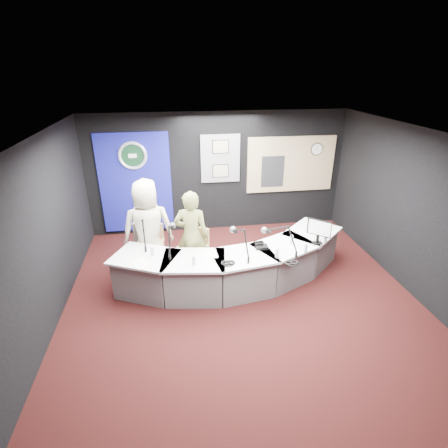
{
  "coord_description": "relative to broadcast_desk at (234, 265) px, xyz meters",
  "views": [
    {
      "loc": [
        -1.07,
        -4.85,
        3.72
      ],
      "look_at": [
        -0.2,
        0.8,
        1.1
      ],
      "focal_mm": 28.0,
      "sensor_mm": 36.0,
      "label": 1
    }
  ],
  "objects": [
    {
      "name": "ground",
      "position": [
        0.05,
        -0.55,
        -0.38
      ],
      "size": [
        6.0,
        6.0,
        0.0
      ],
      "primitive_type": "plane",
      "color": "black",
      "rests_on": "ground"
    },
    {
      "name": "ceiling",
      "position": [
        0.05,
        -0.55,
        2.42
      ],
      "size": [
        6.0,
        6.0,
        0.02
      ],
      "primitive_type": "cube",
      "color": "silver",
      "rests_on": "ground"
    },
    {
      "name": "wall_back",
      "position": [
        0.05,
        2.45,
        1.02
      ],
      "size": [
        6.0,
        0.02,
        2.8
      ],
      "primitive_type": "cube",
      "color": "black",
      "rests_on": "ground"
    },
    {
      "name": "wall_front",
      "position": [
        0.05,
        -3.55,
        1.02
      ],
      "size": [
        6.0,
        0.02,
        2.8
      ],
      "primitive_type": "cube",
      "color": "black",
      "rests_on": "ground"
    },
    {
      "name": "wall_left",
      "position": [
        -2.95,
        -0.55,
        1.02
      ],
      "size": [
        0.02,
        6.0,
        2.8
      ],
      "primitive_type": "cube",
      "color": "black",
      "rests_on": "ground"
    },
    {
      "name": "wall_right",
      "position": [
        3.05,
        -0.55,
        1.02
      ],
      "size": [
        0.02,
        6.0,
        2.8
      ],
      "primitive_type": "cube",
      "color": "black",
      "rests_on": "ground"
    },
    {
      "name": "broadcast_desk",
      "position": [
        0.0,
        0.0,
        0.0
      ],
      "size": [
        4.5,
        1.9,
        0.75
      ],
      "primitive_type": null,
      "color": "silver",
      "rests_on": "ground"
    },
    {
      "name": "backdrop_panel",
      "position": [
        -1.85,
        2.42,
        0.88
      ],
      "size": [
        1.6,
        0.05,
        2.3
      ],
      "primitive_type": "cube",
      "color": "navy",
      "rests_on": "wall_back"
    },
    {
      "name": "agency_seal",
      "position": [
        -1.85,
        2.38,
        1.52
      ],
      "size": [
        0.63,
        0.07,
        0.63
      ],
      "primitive_type": "torus",
      "rotation": [
        1.57,
        0.0,
        0.0
      ],
      "color": "silver",
      "rests_on": "backdrop_panel"
    },
    {
      "name": "seal_center",
      "position": [
        -1.85,
        2.38,
        1.52
      ],
      "size": [
        0.48,
        0.01,
        0.48
      ],
      "primitive_type": "cylinder",
      "rotation": [
        1.57,
        0.0,
        0.0
      ],
      "color": "black",
      "rests_on": "backdrop_panel"
    },
    {
      "name": "pinboard",
      "position": [
        0.1,
        2.42,
        1.38
      ],
      "size": [
        0.9,
        0.04,
        1.1
      ],
      "primitive_type": "cube",
      "color": "slate",
      "rests_on": "wall_back"
    },
    {
      "name": "framed_photo_upper",
      "position": [
        0.1,
        2.39,
        1.65
      ],
      "size": [
        0.34,
        0.02,
        0.27
      ],
      "primitive_type": "cube",
      "color": "gray",
      "rests_on": "pinboard"
    },
    {
      "name": "framed_photo_lower",
      "position": [
        0.1,
        2.39,
        1.09
      ],
      "size": [
        0.34,
        0.02,
        0.27
      ],
      "primitive_type": "cube",
      "color": "gray",
      "rests_on": "pinboard"
    },
    {
      "name": "booth_window_frame",
      "position": [
        1.8,
        2.42,
        1.18
      ],
      "size": [
        2.12,
        0.06,
        1.32
      ],
      "primitive_type": "cube",
      "color": "tan",
      "rests_on": "wall_back"
    },
    {
      "name": "booth_glow",
      "position": [
        1.8,
        2.41,
        1.18
      ],
      "size": [
        2.0,
        0.02,
        1.2
      ],
      "primitive_type": "cube",
      "color": "#FFEFA1",
      "rests_on": "booth_window_frame"
    },
    {
      "name": "equipment_rack",
      "position": [
        1.35,
        2.39,
        1.03
      ],
      "size": [
        0.55,
        0.02,
        0.75
      ],
      "primitive_type": "cube",
      "color": "black",
      "rests_on": "booth_window_frame"
    },
    {
      "name": "wall_clock",
      "position": [
        2.4,
        2.39,
        1.52
      ],
      "size": [
        0.28,
        0.01,
        0.28
      ],
      "primitive_type": "cylinder",
      "rotation": [
        1.57,
        0.0,
        0.0
      ],
      "color": "white",
      "rests_on": "booth_window_frame"
    },
    {
      "name": "armchair_left",
      "position": [
        -1.52,
        0.57,
        0.06
      ],
      "size": [
        0.55,
        0.55,
        0.87
      ],
      "primitive_type": null,
      "rotation": [
        0.0,
        0.0,
        -0.13
      ],
      "color": "#A97F4D",
      "rests_on": "ground"
    },
    {
      "name": "armchair_right",
      "position": [
        -0.74,
        0.33,
        0.1
      ],
      "size": [
        0.74,
        0.74,
        0.95
      ],
      "primitive_type": null,
      "rotation": [
        0.0,
        0.0,
        -0.58
      ],
      "color": "#A97F4D",
      "rests_on": "ground"
    },
    {
      "name": "draped_jacket",
      "position": [
        -1.57,
        0.82,
        0.24
      ],
      "size": [
        0.51,
        0.16,
        0.7
      ],
      "primitive_type": "cube",
      "rotation": [
        0.0,
        0.0,
        -0.13
      ],
      "color": "slate",
      "rests_on": "armchair_left"
    },
    {
      "name": "person_man",
      "position": [
        -1.52,
        0.57,
        0.57
      ],
      "size": [
        0.98,
        0.69,
        1.9
      ],
      "primitive_type": "imported",
      "rotation": [
        0.0,
        0.0,
        3.24
      ],
      "color": "beige",
      "rests_on": "ground"
    },
    {
      "name": "person_woman",
      "position": [
        -0.74,
        0.33,
        0.49
      ],
      "size": [
        0.71,
        0.56,
        1.73
      ],
      "primitive_type": "imported",
      "rotation": [
        0.0,
        0.0,
        2.9
      ],
      "color": "olive",
      "rests_on": "ground"
    },
    {
      "name": "computer_monitor",
      "position": [
        1.51,
        -0.09,
        0.7
      ],
      "size": [
        0.35,
        0.31,
        0.3
      ],
      "primitive_type": "cube",
      "rotation": [
        0.0,
        0.0,
        -0.73
      ],
      "color": "black",
      "rests_on": "broadcast_desk"
    },
    {
      "name": "desk_phone",
      "position": [
        0.47,
        -0.11,
        0.4
      ],
      "size": [
        0.22,
        0.18,
        0.05
      ],
      "primitive_type": "cube",
      "rotation": [
        0.0,
        0.0,
        -0.08
      ],
      "color": "black",
      "rests_on": "broadcast_desk"
    },
    {
      "name": "headphones_near",
      "position": [
        0.82,
        -0.71,
        0.39
      ],
      "size": [
        0.22,
        0.22,
        0.04
      ],
      "primitive_type": "torus",
      "color": "black",
      "rests_on": "broadcast_desk"
    },
    {
      "name": "headphones_far",
      "position": [
        -0.21,
        -0.55,
        0.39
      ],
      "size": [
        0.22,
        0.22,
        0.04
      ],
      "primitive_type": "torus",
      "color": "black",
      "rests_on": "broadcast_desk"
    },
    {
      "name": "paper_stack",
      "position": [
        -1.62,
        -0.32,
        0.38
      ],
      "size": [
        0.36,
        0.4,
        0.0
      ],
      "primitive_type": "cube",
      "rotation": [
        0.0,
        0.0,
        0.51
      ],
      "color": "white",
      "rests_on": "broadcast_desk"
    },
    {
      "name": "notepad",
      "position": [
        -0.46,
        -0.17,
        0.38
      ],
      "size": [
        0.24,
        0.34,
        0.0
      ],
      "primitive_type": "cube",
      "rotation": [
        0.0,
        0.0,
        0.04
      ],
      "color": "white",
      "rests_on": "broadcast_desk"
    },
    {
      "name": "boom_mic_a",
      "position": [
        -1.59,
        0.37,
        0.68
      ],
      "size": [
        0.18,
        0.74,
        0.6
      ],
      "primitive_type": null,
      "color": "black",
      "rests_on": "broadcast_desk"
    },
    {
      "name": "boom_mic_b",
      "position": [
        -1.11,
        0.03,
        0.68
      ],
      "size": [
        0.2,
        0.74,
        0.6
      ],
      "primitive_type": null,
      "color": "black",
      "rests_on": "broadcast_desk"
    },
    {
      "name": "boom_mic_c",
      "position": [
        0.05,
        -0.28,
        0.68
      ],
      "size": [
        0.27,
        0.72,
        0.6
      ],
      "primitive_type": null,
      "color": "black",
      "rests_on": "broadcast_desk"
    },
    {
      "name": "boom_mic_d",
      "position": [
        0.74,
        -0.3,
        0.68
      ],
      "size": [
        0.58,
        0.53,
        0.6
      ],
      "primitive_type": null,
      "color": "black",
      "rests_on": "broadcast_desk"
    },
    {
      "name": "water_bottles",
      "position": [
        0.12,
        -0.27,
        0.46
      ],
      "size": [
        3.16,
        0.54,
        0.18
      ],
      "primitive_type": null,
      "color": "silver",
      "rests_on": "broadcast_desk"
    }
  ]
}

